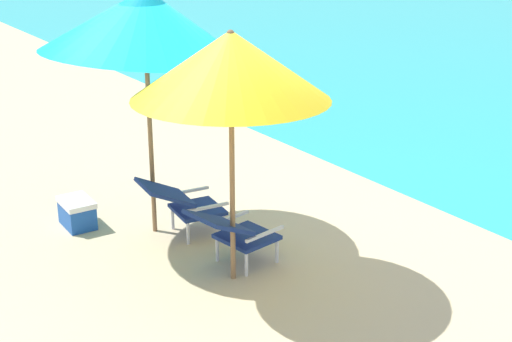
{
  "coord_description": "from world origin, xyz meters",
  "views": [
    {
      "loc": [
        6.24,
        -3.74,
        3.6
      ],
      "look_at": [
        0.0,
        0.64,
        0.75
      ],
      "focal_mm": 53.68,
      "sensor_mm": 36.0,
      "label": 1
    }
  ],
  "objects_px": {
    "lounge_chair_right": "(234,231)",
    "beach_umbrella_right": "(231,65)",
    "cooler_box": "(77,213)",
    "lounge_chair_left": "(182,202)",
    "beach_umbrella_left": "(145,22)"
  },
  "relations": [
    {
      "from": "cooler_box",
      "to": "beach_umbrella_left",
      "type": "bearing_deg",
      "value": 46.81
    },
    {
      "from": "beach_umbrella_right",
      "to": "cooler_box",
      "type": "distance_m",
      "value": 2.91
    },
    {
      "from": "lounge_chair_right",
      "to": "cooler_box",
      "type": "distance_m",
      "value": 2.06
    },
    {
      "from": "beach_umbrella_left",
      "to": "lounge_chair_left",
      "type": "bearing_deg",
      "value": 33.23
    },
    {
      "from": "cooler_box",
      "to": "beach_umbrella_right",
      "type": "bearing_deg",
      "value": 20.44
    },
    {
      "from": "lounge_chair_right",
      "to": "beach_umbrella_right",
      "type": "distance_m",
      "value": 1.72
    },
    {
      "from": "beach_umbrella_left",
      "to": "beach_umbrella_right",
      "type": "xyz_separation_m",
      "value": [
        1.42,
        0.11,
        -0.2
      ]
    },
    {
      "from": "cooler_box",
      "to": "lounge_chair_right",
      "type": "bearing_deg",
      "value": 25.85
    },
    {
      "from": "beach_umbrella_right",
      "to": "lounge_chair_left",
      "type": "bearing_deg",
      "value": 175.49
    },
    {
      "from": "lounge_chair_right",
      "to": "beach_umbrella_right",
      "type": "relative_size",
      "value": 0.37
    },
    {
      "from": "lounge_chair_right",
      "to": "beach_umbrella_right",
      "type": "xyz_separation_m",
      "value": [
        0.19,
        -0.14,
        1.71
      ]
    },
    {
      "from": "lounge_chair_left",
      "to": "lounge_chair_right",
      "type": "distance_m",
      "value": 0.94
    },
    {
      "from": "beach_umbrella_right",
      "to": "lounge_chair_right",
      "type": "bearing_deg",
      "value": 144.01
    },
    {
      "from": "beach_umbrella_left",
      "to": "beach_umbrella_right",
      "type": "bearing_deg",
      "value": 4.26
    },
    {
      "from": "lounge_chair_right",
      "to": "cooler_box",
      "type": "xyz_separation_m",
      "value": [
        -1.84,
        -0.89,
        -0.24
      ]
    }
  ]
}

